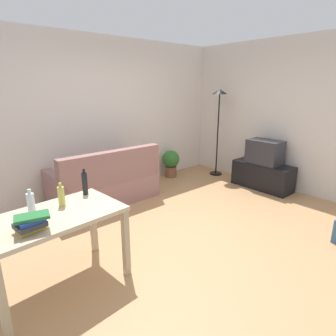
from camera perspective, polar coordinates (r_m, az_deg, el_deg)
The scene contains 13 objects.
ground_plane at distance 3.87m, azimuth 3.81°, elevation -12.75°, with size 5.20×4.40×0.02m, color tan.
wall_rear at distance 5.20m, azimuth -13.41°, elevation 10.19°, with size 5.20×0.10×2.70m, color silver.
wall_right at distance 5.56m, azimuth 23.87°, elevation 9.63°, with size 0.10×4.40×2.70m, color beige.
couch at distance 4.75m, azimuth -12.58°, elevation -3.26°, with size 1.70×0.84×0.92m.
tv_stand at distance 5.59m, azimuth 18.68°, elevation -1.49°, with size 0.44×1.10×0.48m.
tv at distance 5.47m, azimuth 19.14°, elevation 3.11°, with size 0.41×0.60×0.44m.
torchiere_lamp at distance 6.00m, azimuth 10.33°, elevation 11.75°, with size 0.32×0.32×1.81m.
desk at distance 2.80m, azimuth -22.14°, elevation -10.79°, with size 1.25×0.79×0.76m.
potted_plant at distance 5.92m, azimuth 0.58°, elevation 1.30°, with size 0.36×0.36×0.57m.
bottle_clear at distance 2.76m, azimuth -26.10°, elevation -6.66°, with size 0.07×0.07×0.25m.
bottle_squat at distance 2.87m, azimuth -20.90°, elevation -5.35°, with size 0.06×0.06×0.23m.
bottle_dark at distance 3.09m, azimuth -16.59°, elevation -2.96°, with size 0.06×0.06×0.28m.
book_stack at distance 2.50m, azimuth -26.14°, elevation -10.00°, with size 0.28×0.21×0.14m.
Camera 1 is at (-2.39, -2.39, 1.87)m, focal length 29.93 mm.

